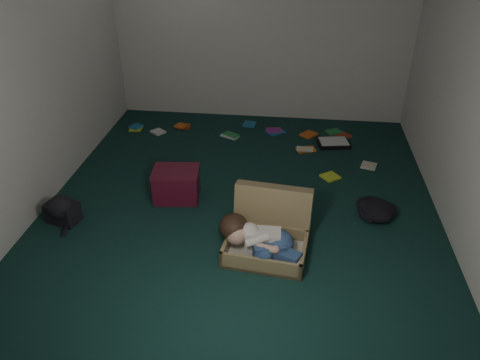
# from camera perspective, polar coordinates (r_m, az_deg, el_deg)

# --- Properties ---
(floor) EXTENTS (4.50, 4.50, 0.00)m
(floor) POSITION_cam_1_polar(r_m,az_deg,el_deg) (4.93, 0.21, -2.58)
(floor) COLOR #0F2C27
(floor) RESTS_ON ground
(wall_back) EXTENTS (4.50, 0.00, 4.50)m
(wall_back) POSITION_cam_1_polar(r_m,az_deg,el_deg) (6.50, 2.67, 18.37)
(wall_back) COLOR silver
(wall_back) RESTS_ON ground
(wall_front) EXTENTS (4.50, 0.00, 4.50)m
(wall_front) POSITION_cam_1_polar(r_m,az_deg,el_deg) (2.37, -6.13, -6.50)
(wall_front) COLOR silver
(wall_front) RESTS_ON ground
(wall_left) EXTENTS (0.00, 4.50, 4.50)m
(wall_left) POSITION_cam_1_polar(r_m,az_deg,el_deg) (4.97, -23.83, 11.76)
(wall_left) COLOR silver
(wall_left) RESTS_ON ground
(wall_right) EXTENTS (0.00, 4.50, 4.50)m
(wall_right) POSITION_cam_1_polar(r_m,az_deg,el_deg) (4.58, 26.35, 9.63)
(wall_right) COLOR silver
(wall_right) RESTS_ON ground
(suitcase) EXTENTS (0.79, 0.77, 0.52)m
(suitcase) POSITION_cam_1_polar(r_m,az_deg,el_deg) (4.25, 3.51, -6.36)
(suitcase) COLOR #907B4F
(suitcase) RESTS_ON floor
(person) EXTENTS (0.76, 0.43, 0.32)m
(person) POSITION_cam_1_polar(r_m,az_deg,el_deg) (4.09, 2.38, -7.28)
(person) COLOR silver
(person) RESTS_ON suitcase
(maroon_bin) EXTENTS (0.51, 0.42, 0.33)m
(maroon_bin) POSITION_cam_1_polar(r_m,az_deg,el_deg) (4.94, -7.75, -0.52)
(maroon_bin) COLOR #531123
(maroon_bin) RESTS_ON floor
(backpack) EXTENTS (0.44, 0.38, 0.22)m
(backpack) POSITION_cam_1_polar(r_m,az_deg,el_deg) (4.89, -20.83, -3.61)
(backpack) COLOR black
(backpack) RESTS_ON floor
(clothing_pile) EXTENTS (0.45, 0.39, 0.13)m
(clothing_pile) POSITION_cam_1_polar(r_m,az_deg,el_deg) (4.92, 16.18, -3.12)
(clothing_pile) COLOR black
(clothing_pile) RESTS_ON floor
(paper_tray) EXTENTS (0.44, 0.36, 0.06)m
(paper_tray) POSITION_cam_1_polar(r_m,az_deg,el_deg) (6.17, 11.33, 4.47)
(paper_tray) COLOR black
(paper_tray) RESTS_ON floor
(book_scatter) EXTENTS (3.25, 1.55, 0.02)m
(book_scatter) POSITION_cam_1_polar(r_m,az_deg,el_deg) (6.21, 3.87, 5.03)
(book_scatter) COLOR #C9E528
(book_scatter) RESTS_ON floor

